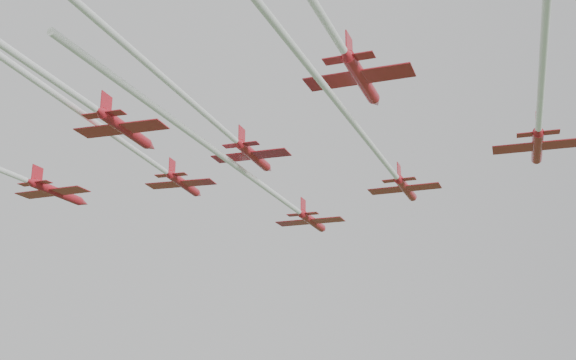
{
  "coord_description": "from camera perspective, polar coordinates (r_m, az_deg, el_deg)",
  "views": [
    {
      "loc": [
        -3.33,
        -71.66,
        34.05
      ],
      "look_at": [
        1.99,
        5.42,
        57.58
      ],
      "focal_mm": 45.0,
      "sensor_mm": 36.0,
      "label": 1
    }
  ],
  "objects": [
    {
      "name": "jet_lead",
      "position": [
        83.6,
        -1.38,
        -0.88
      ],
      "size": [
        27.08,
        57.47,
        2.73
      ],
      "rotation": [
        0.0,
        0.0,
        -0.41
      ],
      "color": "red"
    },
    {
      "name": "jet_row2_left",
      "position": [
        73.83,
        -14.04,
        3.76
      ],
      "size": [
        24.85,
        64.93,
        2.55
      ],
      "rotation": [
        0.0,
        0.0,
        -0.33
      ],
      "color": "red"
    },
    {
      "name": "jet_row2_right",
      "position": [
        65.43,
        6.06,
        3.45
      ],
      "size": [
        28.76,
        59.11,
        2.39
      ],
      "rotation": [
        0.0,
        0.0,
        -0.43
      ],
      "color": "red"
    },
    {
      "name": "jet_row3_mid",
      "position": [
        58.37,
        -9.52,
        7.72
      ],
      "size": [
        27.57,
        63.42,
        2.42
      ],
      "rotation": [
        0.0,
        0.0,
        -0.38
      ],
      "color": "red"
    },
    {
      "name": "jet_row3_right",
      "position": [
        56.68,
        19.41,
        7.5
      ],
      "size": [
        23.43,
        55.24,
        2.42
      ],
      "rotation": [
        0.0,
        0.0,
        -0.37
      ],
      "color": "red"
    },
    {
      "name": "jet_row4_left",
      "position": [
        56.98,
        -21.07,
        9.54
      ],
      "size": [
        25.2,
        59.97,
        2.61
      ],
      "rotation": [
        0.0,
        0.0,
        -0.37
      ],
      "color": "red"
    },
    {
      "name": "jet_row4_right",
      "position": [
        50.64,
        2.59,
        13.03
      ],
      "size": [
        22.48,
        46.48,
        2.67
      ],
      "rotation": [
        0.0,
        0.0,
        -0.42
      ],
      "color": "red"
    }
  ]
}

